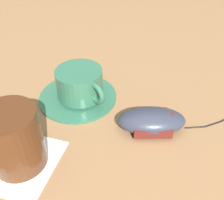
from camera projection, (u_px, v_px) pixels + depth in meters
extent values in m
plane|color=olive|center=(78.00, 108.00, 0.49)|extent=(3.00, 3.00, 0.00)
cylinder|color=#2D664C|center=(78.00, 96.00, 0.52)|extent=(0.16, 0.16, 0.01)
cylinder|color=#2D664C|center=(80.00, 83.00, 0.49)|extent=(0.09, 0.09, 0.06)
torus|color=#2D664C|center=(96.00, 94.00, 0.46)|extent=(0.03, 0.04, 0.04)
ellipsoid|color=#2D3342|center=(151.00, 121.00, 0.44)|extent=(0.12, 0.07, 0.04)
cylinder|color=#591E19|center=(171.00, 116.00, 0.43)|extent=(0.01, 0.01, 0.01)
cube|color=#591E19|center=(149.00, 112.00, 0.46)|extent=(0.07, 0.01, 0.02)
cube|color=#591E19|center=(153.00, 134.00, 0.42)|extent=(0.07, 0.01, 0.02)
cylinder|color=black|center=(195.00, 127.00, 0.45)|extent=(0.04, 0.00, 0.00)
cylinder|color=black|center=(213.00, 124.00, 0.46)|extent=(0.04, 0.01, 0.00)
sphere|color=black|center=(186.00, 127.00, 0.45)|extent=(0.00, 0.00, 0.00)
sphere|color=black|center=(205.00, 126.00, 0.45)|extent=(0.00, 0.00, 0.00)
sphere|color=black|center=(221.00, 121.00, 0.46)|extent=(0.00, 0.00, 0.00)
cube|color=white|center=(19.00, 162.00, 0.39)|extent=(0.16, 0.16, 0.00)
cylinder|color=#4C2814|center=(14.00, 139.00, 0.36)|extent=(0.08, 0.08, 0.10)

